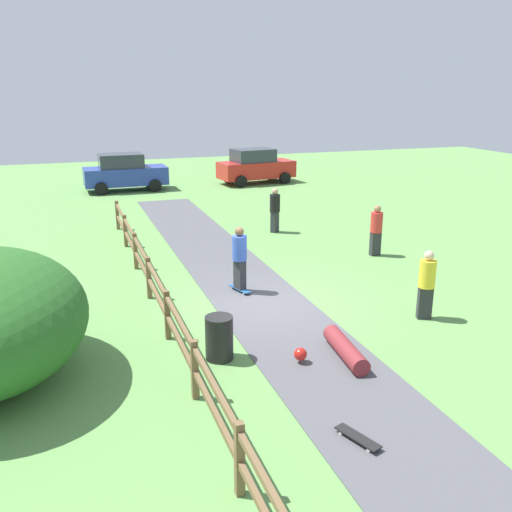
% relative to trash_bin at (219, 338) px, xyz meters
% --- Properties ---
extents(ground_plane, '(60.00, 60.00, 0.00)m').
position_rel_trash_bin_xyz_m(ground_plane, '(1.80, 2.55, -0.45)').
color(ground_plane, '#60934C').
extents(asphalt_path, '(2.40, 28.00, 0.02)m').
position_rel_trash_bin_xyz_m(asphalt_path, '(1.80, 2.55, -0.44)').
color(asphalt_path, '#515156').
rests_on(asphalt_path, ground_plane).
extents(wooden_fence, '(0.12, 18.12, 1.10)m').
position_rel_trash_bin_xyz_m(wooden_fence, '(-0.80, 2.55, 0.22)').
color(wooden_fence, brown).
rests_on(wooden_fence, ground_plane).
extents(trash_bin, '(0.56, 0.56, 0.90)m').
position_rel_trash_bin_xyz_m(trash_bin, '(0.00, 0.00, 0.00)').
color(trash_bin, black).
rests_on(trash_bin, ground_plane).
extents(skater_riding, '(0.47, 0.82, 1.75)m').
position_rel_trash_bin_xyz_m(skater_riding, '(1.54, 3.50, 0.54)').
color(skater_riding, '#265999').
rests_on(skater_riding, asphalt_path).
extents(skater_fallen, '(1.34, 1.68, 0.36)m').
position_rel_trash_bin_xyz_m(skater_fallen, '(2.31, -0.82, -0.25)').
color(skater_fallen, maroon).
rests_on(skater_fallen, asphalt_path).
extents(skateboard_loose, '(0.46, 0.82, 0.08)m').
position_rel_trash_bin_xyz_m(skateboard_loose, '(1.26, -3.38, -0.36)').
color(skateboard_loose, black).
rests_on(skateboard_loose, asphalt_path).
extents(bystander_yellow, '(0.49, 0.49, 1.66)m').
position_rel_trash_bin_xyz_m(bystander_yellow, '(5.09, 0.40, 0.46)').
color(bystander_yellow, '#2D2D33').
rests_on(bystander_yellow, ground_plane).
extents(bystander_red, '(0.39, 0.39, 1.64)m').
position_rel_trash_bin_xyz_m(bystander_red, '(6.68, 5.30, 0.45)').
color(bystander_red, '#2D2D33').
rests_on(bystander_red, ground_plane).
extents(bystander_black, '(0.54, 0.54, 1.66)m').
position_rel_trash_bin_xyz_m(bystander_black, '(4.69, 9.17, 0.46)').
color(bystander_black, '#2D2D33').
rests_on(bystander_black, ground_plane).
extents(parked_car_red, '(4.38, 2.41, 1.92)m').
position_rel_trash_bin_xyz_m(parked_car_red, '(7.62, 19.84, 0.51)').
color(parked_car_red, red).
rests_on(parked_car_red, ground_plane).
extents(parked_car_blue, '(4.23, 2.05, 1.92)m').
position_rel_trash_bin_xyz_m(parked_car_blue, '(0.43, 19.85, 0.51)').
color(parked_car_blue, '#283D99').
rests_on(parked_car_blue, ground_plane).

